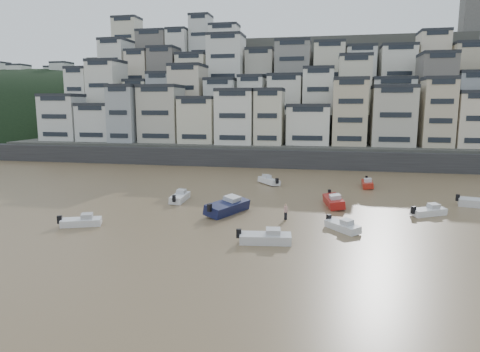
% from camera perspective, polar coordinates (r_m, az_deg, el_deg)
% --- Properties ---
extents(ground, '(400.00, 400.00, 0.00)m').
position_cam_1_polar(ground, '(26.74, -26.72, -18.75)').
color(ground, olive).
rests_on(ground, ground).
extents(sea_strip, '(340.00, 340.00, 0.00)m').
position_cam_1_polar(sea_strip, '(206.14, -26.09, 5.11)').
color(sea_strip, slate).
rests_on(sea_strip, ground).
extents(harbor_wall, '(140.00, 3.00, 3.50)m').
position_cam_1_polar(harbor_wall, '(84.03, 7.78, 2.23)').
color(harbor_wall, '#38383A').
rests_on(harbor_wall, ground).
extents(hillside, '(141.04, 66.00, 50.00)m').
position_cam_1_polar(hillside, '(123.06, 11.38, 9.65)').
color(hillside, '#4C4C47').
rests_on(hillside, ground).
extents(headland, '(216.00, 135.00, 53.33)m').
position_cam_1_polar(headland, '(189.18, -24.31, 4.93)').
color(headland, black).
rests_on(headland, ground).
extents(boat_a, '(5.18, 2.29, 1.37)m').
position_cam_1_polar(boat_a, '(38.37, 3.41, -8.02)').
color(boat_a, silver).
rests_on(boat_a, ground).
extents(boat_b, '(3.89, 4.22, 1.18)m').
position_cam_1_polar(boat_b, '(43.29, 13.51, -6.36)').
color(boat_b, silver).
rests_on(boat_b, ground).
extents(boat_c, '(4.76, 7.27, 1.89)m').
position_cam_1_polar(boat_c, '(48.66, -1.68, -3.91)').
color(boat_c, '#14193E').
rests_on(boat_c, ground).
extents(boat_d, '(4.62, 3.57, 1.23)m').
position_cam_1_polar(boat_d, '(52.20, 23.88, -4.19)').
color(boat_d, white).
rests_on(boat_d, ground).
extents(boat_e, '(2.99, 6.23, 1.63)m').
position_cam_1_polar(boat_e, '(53.36, 12.37, -3.08)').
color(boat_e, maroon).
rests_on(boat_e, ground).
extents(boat_f, '(1.94, 5.23, 1.41)m').
position_cam_1_polar(boat_f, '(55.32, -8.03, -2.63)').
color(boat_f, white).
rests_on(boat_f, ground).
extents(boat_h, '(4.41, 5.01, 1.38)m').
position_cam_1_polar(boat_h, '(66.71, 3.89, -0.50)').
color(boat_h, silver).
rests_on(boat_h, ground).
extents(boat_i, '(1.78, 5.13, 1.39)m').
position_cam_1_polar(boat_i, '(66.91, 16.63, -0.84)').
color(boat_i, '#A32014').
rests_on(boat_i, ground).
extents(boat_j, '(4.55, 2.93, 1.18)m').
position_cam_1_polar(boat_j, '(46.60, -20.43, -5.57)').
color(boat_j, silver).
rests_on(boat_j, ground).
extents(person_pink, '(0.44, 0.44, 1.74)m').
position_cam_1_polar(person_pink, '(46.32, 6.11, -4.75)').
color(person_pink, tan).
rests_on(person_pink, ground).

